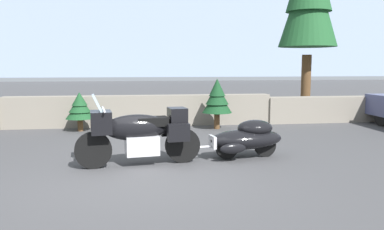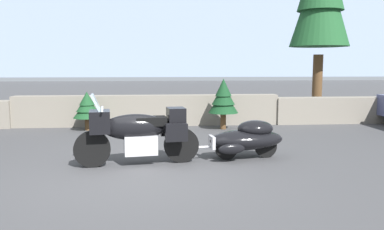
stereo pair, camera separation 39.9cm
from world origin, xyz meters
TOP-DOWN VIEW (x-y plane):
  - ground_plane at (0.00, 0.00)m, footprint 80.00×80.00m
  - stone_guard_wall at (0.11, 5.44)m, footprint 24.00×0.59m
  - distant_ridgeline at (0.00, 95.43)m, footprint 240.00×80.00m
  - touring_motorcycle at (-0.09, 0.70)m, footprint 2.31×0.92m
  - car_shaped_trailer at (2.05, 0.98)m, footprint 2.23×0.91m
  - pine_sapling_near at (2.18, 4.57)m, footprint 0.86×0.86m
  - pine_sapling_farther at (-1.70, 4.72)m, footprint 0.79×0.79m

SIDE VIEW (x-z plane):
  - ground_plane at x=0.00m, z-range 0.00..0.00m
  - car_shaped_trailer at x=2.05m, z-range 0.03..0.79m
  - stone_guard_wall at x=0.11m, z-range -0.04..0.89m
  - touring_motorcycle at x=-0.09m, z-range -0.04..1.29m
  - pine_sapling_farther at x=-1.70m, z-range 0.14..1.24m
  - pine_sapling_near at x=2.18m, z-range 0.18..1.65m
  - distant_ridgeline at x=0.00m, z-range 0.00..16.00m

